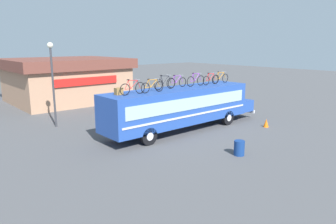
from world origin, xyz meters
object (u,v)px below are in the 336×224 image
(bus, at_px, (182,106))
(rooftop_bicycle_6, at_px, (211,80))
(traffic_cone, at_px, (266,123))
(rooftop_bicycle_4, at_px, (177,82))
(rooftop_bicycle_2, at_px, (152,87))
(rooftop_bicycle_7, at_px, (221,78))
(luggage_bag_1, at_px, (119,91))
(rooftop_bicycle_1, at_px, (133,88))
(street_lamp, at_px, (52,73))
(trash_bin, at_px, (239,148))
(rooftop_bicycle_5, at_px, (196,80))
(rooftop_bicycle_3, at_px, (165,83))

(bus, xyz_separation_m, rooftop_bicycle_6, (2.80, -0.06, 1.58))
(traffic_cone, bearing_deg, rooftop_bicycle_6, 125.18)
(traffic_cone, bearing_deg, rooftop_bicycle_4, 143.78)
(rooftop_bicycle_2, distance_m, rooftop_bicycle_7, 6.86)
(rooftop_bicycle_2, height_order, rooftop_bicycle_7, rooftop_bicycle_7)
(luggage_bag_1, distance_m, traffic_cone, 10.97)
(rooftop_bicycle_1, distance_m, street_lamp, 7.09)
(rooftop_bicycle_4, xyz_separation_m, rooftop_bicycle_6, (2.86, -0.49, 0.01))
(bus, bearing_deg, luggage_bag_1, 176.77)
(trash_bin, relative_size, street_lamp, 0.13)
(bus, bearing_deg, trash_bin, -101.50)
(street_lamp, bearing_deg, rooftop_bicycle_1, -72.76)
(rooftop_bicycle_4, relative_size, rooftop_bicycle_5, 0.96)
(rooftop_bicycle_3, bearing_deg, bus, -11.15)
(bus, height_order, rooftop_bicycle_4, rooftop_bicycle_4)
(rooftop_bicycle_3, xyz_separation_m, street_lamp, (-4.92, 6.29, 0.55))
(trash_bin, bearing_deg, rooftop_bicycle_6, 55.00)
(street_lamp, bearing_deg, rooftop_bicycle_7, -32.10)
(trash_bin, bearing_deg, traffic_cone, 20.36)
(bus, relative_size, rooftop_bicycle_2, 7.41)
(traffic_cone, bearing_deg, street_lamp, 138.90)
(luggage_bag_1, xyz_separation_m, rooftop_bicycle_6, (7.61, -0.33, 0.17))
(rooftop_bicycle_5, distance_m, rooftop_bicycle_7, 2.67)
(luggage_bag_1, distance_m, rooftop_bicycle_4, 4.76)
(rooftop_bicycle_2, height_order, rooftop_bicycle_4, rooftop_bicycle_4)
(bus, xyz_separation_m, trash_bin, (-1.16, -5.71, -1.32))
(rooftop_bicycle_1, relative_size, rooftop_bicycle_2, 1.02)
(rooftop_bicycle_4, bearing_deg, rooftop_bicycle_6, -9.71)
(rooftop_bicycle_7, bearing_deg, traffic_cone, -72.93)
(trash_bin, bearing_deg, rooftop_bicycle_4, 79.84)
(rooftop_bicycle_7, distance_m, trash_bin, 8.33)
(trash_bin, height_order, traffic_cone, trash_bin)
(bus, height_order, rooftop_bicycle_1, rooftop_bicycle_1)
(rooftop_bicycle_1, height_order, rooftop_bicycle_7, rooftop_bicycle_1)
(rooftop_bicycle_4, height_order, traffic_cone, rooftop_bicycle_4)
(street_lamp, bearing_deg, traffic_cone, -41.10)
(rooftop_bicycle_3, relative_size, traffic_cone, 3.06)
(trash_bin, relative_size, traffic_cone, 1.37)
(trash_bin, bearing_deg, rooftop_bicycle_7, 47.89)
(bus, relative_size, rooftop_bicycle_4, 7.69)
(rooftop_bicycle_3, relative_size, rooftop_bicycle_5, 1.04)
(rooftop_bicycle_5, bearing_deg, street_lamp, 139.81)
(rooftop_bicycle_3, distance_m, rooftop_bicycle_6, 4.13)
(rooftop_bicycle_6, relative_size, traffic_cone, 2.80)
(rooftop_bicycle_6, bearing_deg, rooftop_bicycle_7, 6.18)
(rooftop_bicycle_6, distance_m, trash_bin, 7.48)
(bus, distance_m, rooftop_bicycle_5, 2.13)
(rooftop_bicycle_1, relative_size, rooftop_bicycle_6, 1.07)
(rooftop_bicycle_5, relative_size, traffic_cone, 2.93)
(luggage_bag_1, bearing_deg, rooftop_bicycle_7, -1.22)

